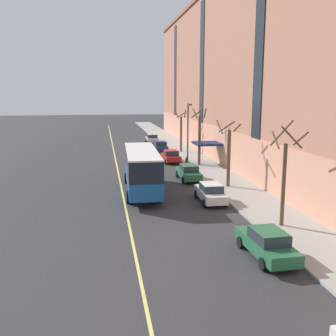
# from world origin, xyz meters

# --- Properties ---
(ground_plane) EXTENTS (260.00, 260.00, 0.00)m
(ground_plane) POSITION_xyz_m (0.00, 0.00, 0.00)
(ground_plane) COLOR #303033
(sidewalk) EXTENTS (4.45, 160.00, 0.15)m
(sidewalk) POSITION_xyz_m (9.18, 3.00, 0.07)
(sidewalk) COLOR #9E9B93
(sidewalk) RESTS_ON ground
(apartment_facade) EXTENTS (15.20, 110.00, 22.58)m
(apartment_facade) POSITION_xyz_m (17.38, 0.00, 11.28)
(apartment_facade) COLOR #B2755B
(apartment_facade) RESTS_ON ground
(city_bus) EXTENTS (3.14, 11.09, 3.73)m
(city_bus) POSITION_xyz_m (0.63, -1.25, 2.16)
(city_bus) COLOR #19569E
(city_bus) RESTS_ON ground
(parked_car_red_0) EXTENTS (2.14, 4.30, 1.56)m
(parked_car_red_0) POSITION_xyz_m (5.70, 13.41, 0.78)
(parked_car_red_0) COLOR #B21E19
(parked_car_red_0) RESTS_ON ground
(parked_car_navy_2) EXTENTS (2.01, 4.40, 1.56)m
(parked_car_navy_2) POSITION_xyz_m (5.80, 22.89, 0.78)
(parked_car_navy_2) COLOR navy
(parked_car_navy_2) RESTS_ON ground
(parked_car_white_3) EXTENTS (1.94, 4.53, 1.56)m
(parked_car_white_3) POSITION_xyz_m (5.69, -5.24, 0.78)
(parked_car_white_3) COLOR silver
(parked_car_white_3) RESTS_ON ground
(parked_car_green_4) EXTENTS (1.95, 4.78, 1.56)m
(parked_car_green_4) POSITION_xyz_m (5.72, 3.10, 0.78)
(parked_car_green_4) COLOR #23603D
(parked_car_green_4) RESTS_ON ground
(parked_car_silver_5) EXTENTS (2.02, 4.54, 1.56)m
(parked_car_silver_5) POSITION_xyz_m (5.83, 33.29, 0.78)
(parked_car_silver_5) COLOR #B7B7BC
(parked_car_silver_5) RESTS_ON ground
(parked_car_green_6) EXTENTS (2.02, 4.75, 1.56)m
(parked_car_green_6) POSITION_xyz_m (5.72, -16.10, 0.78)
(parked_car_green_6) COLOR #23603D
(parked_car_green_6) RESTS_ON ground
(street_tree_near_corner) EXTENTS (1.82, 1.92, 6.72)m
(street_tree_near_corner) POSITION_xyz_m (8.62, -11.78, 3.49)
(street_tree_near_corner) COLOR brown
(street_tree_near_corner) RESTS_ON sidewalk
(street_tree_mid_block) EXTENTS (1.85, 1.93, 5.99)m
(street_tree_mid_block) POSITION_xyz_m (8.57, -0.69, 3.21)
(street_tree_mid_block) COLOR brown
(street_tree_mid_block) RESTS_ON sidewalk
(street_tree_far_uptown) EXTENTS (1.68, 1.68, 6.70)m
(street_tree_far_uptown) POSITION_xyz_m (8.59, 10.34, 3.51)
(street_tree_far_uptown) COLOR brown
(street_tree_far_uptown) RESTS_ON sidewalk
(street_tree_far_downtown) EXTENTS (1.65, 1.66, 6.21)m
(street_tree_far_downtown) POSITION_xyz_m (8.59, 21.38, 3.17)
(street_tree_far_downtown) COLOR brown
(street_tree_far_downtown) RESTS_ON sidewalk
(street_lamp) EXTENTS (0.36, 1.48, 7.22)m
(street_lamp) POSITION_xyz_m (7.56, 11.77, 4.55)
(street_lamp) COLOR #2D2D30
(street_lamp) RESTS_ON sidewalk
(fire_hydrant) EXTENTS (0.42, 0.24, 0.72)m
(fire_hydrant) POSITION_xyz_m (7.46, 12.20, 0.49)
(fire_hydrant) COLOR red
(fire_hydrant) RESTS_ON sidewalk
(lane_centerline) EXTENTS (0.16, 140.00, 0.01)m
(lane_centerline) POSITION_xyz_m (-1.07, 3.00, 0.00)
(lane_centerline) COLOR #E0D66B
(lane_centerline) RESTS_ON ground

